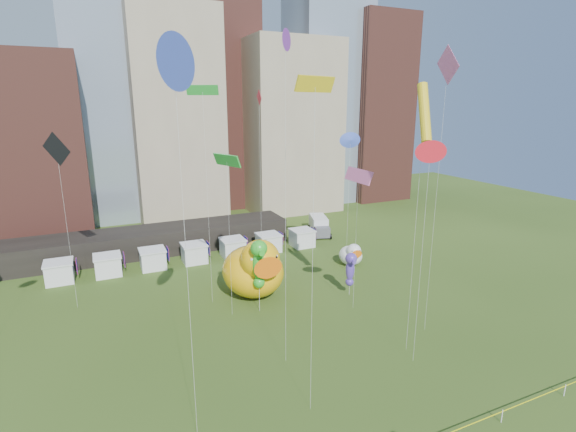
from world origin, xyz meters
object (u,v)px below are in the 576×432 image
seahorse_purple (351,267)px  seahorse_green (259,260)px  box_truck (319,225)px  big_duck (254,269)px  small_duck (351,255)px

seahorse_purple → seahorse_green: bearing=-171.4°
seahorse_green → seahorse_purple: bearing=3.9°
seahorse_purple → box_truck: bearing=81.6°
big_duck → seahorse_green: size_ratio=1.20×
seahorse_green → seahorse_purple: 9.96m
big_duck → seahorse_purple: 9.80m
big_duck → seahorse_green: seahorse_green is taller
seahorse_green → seahorse_purple: size_ratio=1.53×
small_duck → box_truck: size_ratio=0.64×
big_duck → seahorse_purple: size_ratio=1.84×
seahorse_green → small_duck: bearing=31.9°
small_duck → box_truck: (2.77, 13.30, -0.03)m
big_duck → seahorse_green: bearing=-101.3°
small_duck → seahorse_purple: bearing=-111.7°
seahorse_green → box_truck: size_ratio=1.10×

